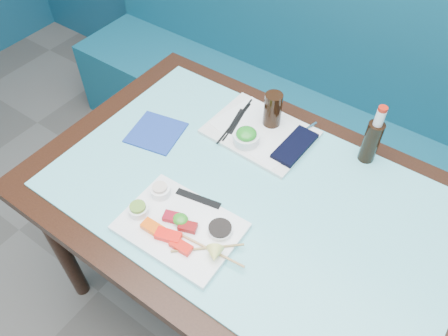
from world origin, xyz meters
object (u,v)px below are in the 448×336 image
Objects in this scene: cola_glass at (273,110)px; blue_napkin at (156,133)px; sashimi_plate at (180,227)px; seaweed_bowl at (246,139)px; dining_table at (252,212)px; booth_bench at (345,131)px; cola_bottle_body at (371,142)px; serving_tray at (260,132)px.

cola_glass reaches higher than blue_napkin.
sashimi_plate is 0.52m from cola_glass.
seaweed_bowl is 0.14m from cola_glass.
cola_glass is (-0.12, 0.29, 0.17)m from dining_table.
seaweed_bowl is (-0.14, 0.16, 0.12)m from dining_table.
booth_bench is 1.14m from sashimi_plate.
seaweed_bowl is at bearing -98.75° from cola_glass.
cola_bottle_body is at bearing -66.41° from booth_bench.
cola_glass is at bearing 40.76° from blue_napkin.
seaweed_bowl reaches higher than serving_tray.
booth_bench is 17.76× the size of blue_napkin.
booth_bench reaches higher than blue_napkin.
sashimi_plate is (-0.10, -0.22, 0.10)m from dining_table.
dining_table is at bearing -90.00° from booth_bench.
cola_bottle_body reaches higher than cola_glass.
cola_bottle_body is at bearing 57.79° from dining_table.
dining_table is 0.27m from sashimi_plate.
cola_bottle_body reaches higher than dining_table.
seaweed_bowl is 0.52× the size of blue_napkin.
sashimi_plate is at bearing -115.03° from dining_table.
serving_tray is (-0.13, -0.60, 0.39)m from booth_bench.
sashimi_plate is 0.41m from blue_napkin.
booth_bench is at bearing 78.47° from seaweed_bowl.
blue_napkin is (-0.42, 0.03, 0.09)m from dining_table.
serving_tray is 0.09m from cola_glass.
dining_table is 0.43m from blue_napkin.
blue_napkin is (-0.64, -0.31, -0.07)m from cola_bottle_body.
serving_tray is at bearing 118.05° from dining_table.
cola_bottle_body reaches higher than blue_napkin.
dining_table is (0.00, -0.84, 0.29)m from booth_bench.
booth_bench is 8.96× the size of sashimi_plate.
cola_bottle_body is at bearing 8.37° from cola_glass.
sashimi_plate is at bearing -38.84° from blue_napkin.
sashimi_plate is 2.65× the size of cola_glass.
blue_napkin is (-0.31, -0.26, -0.07)m from cola_glass.
cola_bottle_body reaches higher than serving_tray.
blue_napkin is (-0.29, -0.13, -0.03)m from seaweed_bowl.
seaweed_bowl is (-0.03, 0.39, 0.02)m from sashimi_plate.
blue_napkin is at bearing -117.63° from booth_bench.
dining_table is 0.29m from serving_tray.
cola_bottle_body is (0.22, -0.50, 0.46)m from booth_bench.
cola_bottle_body is 0.72m from blue_napkin.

